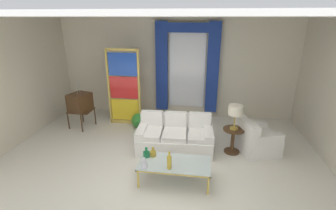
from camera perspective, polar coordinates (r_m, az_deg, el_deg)
The scene contains 17 objects.
ground_plane at distance 5.46m, azimuth -2.32°, elevation -13.60°, with size 16.00×16.00×0.00m, color silver.
wall_rear at distance 7.74m, azimuth 1.77°, elevation 8.52°, with size 8.00×0.12×3.00m, color beige.
wall_left at distance 6.98m, azimuth -32.57°, elevation 4.19°, with size 0.12×7.00×3.00m, color beige.
ceiling_slab at distance 5.35m, azimuth -1.11°, elevation 19.94°, with size 8.00×7.60×0.04m, color white.
curtained_window at distance 7.50m, azimuth 4.44°, elevation 9.98°, with size 2.00×0.17×2.70m.
couch_white_long at distance 5.95m, azimuth 1.67°, elevation -7.23°, with size 1.80×1.00×0.86m.
coffee_table at distance 4.79m, azimuth 1.53°, elevation -13.50°, with size 1.36×0.67×0.41m.
bottle_blue_decanter at distance 4.53m, azimuth 0.29°, elevation -12.94°, with size 0.08×0.08×0.35m.
bottle_crystal_tall at distance 4.93m, azimuth -3.48°, elevation -11.04°, with size 0.12×0.12×0.20m.
bottle_amber_squat at distance 4.92m, azimuth -5.01°, elevation -11.13°, with size 0.13×0.13×0.21m.
bottle_ruby_flask at distance 4.61m, azimuth -5.51°, elevation -13.43°, with size 0.11×0.11×0.21m.
vintage_tv at distance 7.33m, azimuth -19.72°, elevation 0.47°, with size 0.65×0.70×1.35m.
armchair_white at distance 6.14m, azimuth 19.61°, elevation -7.73°, with size 1.04×1.03×0.80m.
stained_glass_divider at distance 7.15m, azimuth -10.17°, elevation 3.64°, with size 0.95×0.05×2.20m.
peacock_figurine at distance 6.99m, azimuth -6.96°, elevation -3.89°, with size 0.44×0.60×0.50m.
round_side_table at distance 5.93m, azimuth 14.79°, elevation -7.48°, with size 0.48×0.48×0.59m.
table_lamp_brass at distance 5.66m, azimuth 15.37°, elevation -1.39°, with size 0.32×0.32×0.57m.
Camera 1 is at (0.89, -4.48, 2.99)m, focal length 26.32 mm.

